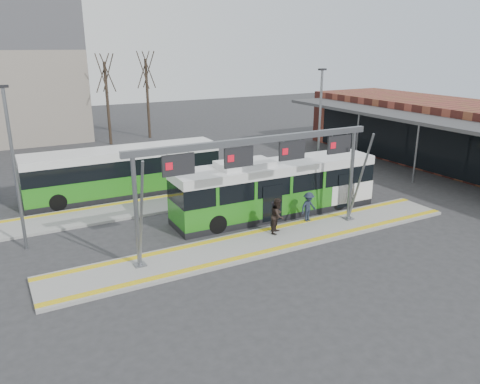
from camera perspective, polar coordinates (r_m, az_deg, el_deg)
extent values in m
plane|color=#2D2D30|center=(23.68, 3.41, -6.13)|extent=(120.00, 120.00, 0.00)
cube|color=gray|center=(23.65, 3.42, -5.96)|extent=(22.00, 3.00, 0.15)
cube|color=gray|center=(28.96, -11.88, -1.83)|extent=(20.00, 3.00, 0.15)
cube|color=yellow|center=(24.52, 1.99, -4.85)|extent=(22.00, 0.35, 0.02)
cube|color=yellow|center=(22.74, 4.97, -6.77)|extent=(22.00, 0.35, 0.02)
cube|color=yellow|center=(29.98, -12.55, -1.03)|extent=(20.00, 0.35, 0.02)
cylinder|color=slate|center=(20.47, -12.53, -2.37)|extent=(0.20, 0.20, 5.05)
cube|color=slate|center=(21.43, -12.09, -8.65)|extent=(0.50, 0.50, 0.06)
cylinder|color=slate|center=(19.83, -11.95, -2.98)|extent=(0.12, 1.46, 4.90)
cylinder|color=slate|center=(26.21, 13.41, 1.97)|extent=(0.20, 0.20, 5.05)
cube|color=slate|center=(26.97, 13.04, -3.14)|extent=(0.50, 0.50, 0.06)
cylinder|color=slate|center=(25.72, 14.45, 1.60)|extent=(0.12, 1.46, 4.90)
cube|color=slate|center=(22.11, 2.14, 6.32)|extent=(13.00, 0.25, 0.30)
cube|color=black|center=(20.54, -7.52, 3.31)|extent=(1.50, 0.12, 0.95)
cube|color=red|center=(20.32, -8.63, 3.11)|extent=(0.32, 0.02, 0.32)
cube|color=black|center=(21.77, -0.15, 4.27)|extent=(1.50, 0.12, 0.95)
cube|color=red|center=(21.50, -1.11, 4.10)|extent=(0.32, 0.02, 0.32)
cube|color=black|center=(23.32, 6.36, 5.06)|extent=(1.50, 0.12, 0.95)
cube|color=red|center=(23.01, 5.53, 4.92)|extent=(0.32, 0.02, 0.32)
cube|color=black|center=(25.14, 12.00, 5.70)|extent=(1.50, 0.12, 0.95)
cube|color=red|center=(24.80, 11.31, 5.58)|extent=(0.32, 0.02, 0.32)
cube|color=black|center=(37.70, 23.64, 4.61)|extent=(0.15, 28.00, 3.60)
cube|color=#3F3F42|center=(36.29, 22.80, 7.97)|extent=(4.00, 30.00, 0.25)
cylinder|color=slate|center=(35.37, 20.65, 4.43)|extent=(0.14, 0.14, 4.30)
cylinder|color=slate|center=(39.43, 14.10, 6.29)|extent=(0.14, 0.14, 4.30)
cube|color=black|center=(27.58, 4.36, -2.25)|extent=(12.38, 2.93, 0.36)
cube|color=#25791A|center=(27.33, 4.39, -0.73)|extent=(12.38, 2.93, 1.18)
cube|color=black|center=(27.00, 4.45, 1.49)|extent=(12.37, 2.85, 1.03)
cube|color=white|center=(26.80, 4.48, 3.07)|extent=(12.38, 2.93, 0.51)
cube|color=orange|center=(30.44, 14.40, 4.13)|extent=(0.10, 1.83, 0.29)
cube|color=white|center=(25.71, 0.60, 3.44)|extent=(3.12, 1.91, 0.31)
cylinder|color=black|center=(24.60, -2.81, -3.90)|extent=(1.03, 0.33, 1.03)
cylinder|color=black|center=(26.59, -4.90, -2.27)|extent=(1.03, 0.33, 1.03)
cylinder|color=black|center=(28.64, 11.90, -1.12)|extent=(1.03, 0.33, 1.03)
cylinder|color=black|center=(30.37, 9.17, 0.11)|extent=(1.03, 0.33, 1.03)
cube|color=black|center=(31.82, -13.76, 0.01)|extent=(12.50, 2.87, 0.36)
cube|color=#25791A|center=(31.60, -13.86, 1.35)|extent=(12.50, 2.87, 1.19)
cube|color=black|center=(31.31, -14.01, 3.31)|extent=(12.50, 2.79, 1.04)
cube|color=white|center=(31.14, -14.12, 4.70)|extent=(12.50, 2.87, 0.52)
cylinder|color=black|center=(29.93, -21.32, -1.15)|extent=(1.04, 0.33, 1.04)
cylinder|color=black|center=(32.16, -21.85, 0.05)|extent=(1.04, 0.33, 1.04)
cylinder|color=black|center=(31.70, -6.74, 0.97)|extent=(1.04, 0.33, 1.04)
cylinder|color=black|center=(33.81, -8.18, 1.98)|extent=(1.04, 0.33, 1.04)
imported|color=black|center=(24.42, 4.20, -2.98)|extent=(0.68, 0.55, 1.61)
imported|color=black|center=(24.17, 4.63, -2.89)|extent=(1.15, 1.13, 1.86)
imported|color=#1E2637|center=(25.93, 8.35, -1.81)|extent=(1.17, 0.81, 1.66)
cylinder|color=#382B21|center=(47.93, -15.83, 10.29)|extent=(0.28, 0.28, 7.95)
cylinder|color=#382B21|center=(50.47, -11.19, 11.04)|extent=(0.28, 0.28, 8.09)
cylinder|color=slate|center=(24.00, -25.72, 2.23)|extent=(0.16, 0.16, 7.75)
cube|color=black|center=(23.40, -26.99, 11.40)|extent=(0.50, 0.25, 0.12)
cylinder|color=slate|center=(31.79, 9.64, 7.33)|extent=(0.16, 0.16, 7.97)
cube|color=black|center=(31.34, 10.02, 14.51)|extent=(0.50, 0.25, 0.12)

